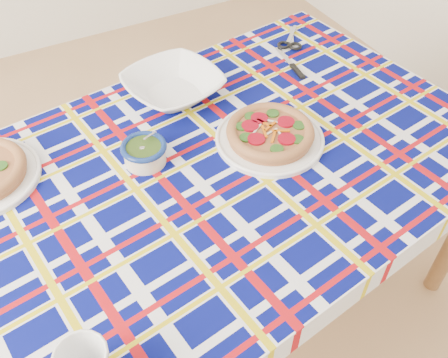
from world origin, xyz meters
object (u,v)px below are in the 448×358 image
main_focaccia_plate (270,132)px  pesto_bowl (144,151)px  dining_table (215,184)px  serving_bowl (173,86)px

main_focaccia_plate → pesto_bowl: size_ratio=2.56×
dining_table → serving_bowl: 0.35m
main_focaccia_plate → pesto_bowl: (-0.33, 0.09, 0.01)m
dining_table → main_focaccia_plate: size_ratio=5.29×
pesto_bowl → main_focaccia_plate: bearing=-14.4°
main_focaccia_plate → pesto_bowl: pesto_bowl is taller
pesto_bowl → dining_table: bearing=-31.9°
serving_bowl → main_focaccia_plate: bearing=-65.4°
dining_table → pesto_bowl: bearing=139.7°
main_focaccia_plate → pesto_bowl: bearing=165.6°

